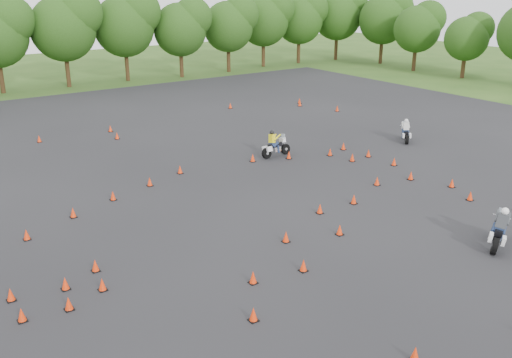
# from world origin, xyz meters

# --- Properties ---
(ground) EXTENTS (140.00, 140.00, 0.00)m
(ground) POSITION_xyz_m (0.00, 0.00, 0.00)
(ground) COLOR #2D5119
(ground) RESTS_ON ground
(asphalt_pad) EXTENTS (62.00, 62.00, 0.00)m
(asphalt_pad) POSITION_xyz_m (0.00, 6.00, 0.01)
(asphalt_pad) COLOR black
(asphalt_pad) RESTS_ON ground
(treeline) EXTENTS (87.26, 32.23, 10.01)m
(treeline) POSITION_xyz_m (1.49, 34.72, 4.57)
(treeline) COLOR #224413
(treeline) RESTS_ON ground
(traffic_cones) EXTENTS (36.40, 33.06, 0.45)m
(traffic_cones) POSITION_xyz_m (-0.13, 5.54, 0.23)
(traffic_cones) COLOR #EE330A
(traffic_cones) RESTS_ON asphalt_pad
(rider_grey) EXTENTS (2.35, 1.80, 1.79)m
(rider_grey) POSITION_xyz_m (5.14, -5.50, 0.90)
(rider_grey) COLOR #373A3E
(rider_grey) RESTS_ON ground
(rider_yellow) EXTENTS (2.15, 0.75, 1.64)m
(rider_yellow) POSITION_xyz_m (5.39, 9.44, 0.82)
(rider_yellow) COLOR yellow
(rider_yellow) RESTS_ON ground
(rider_white) EXTENTS (1.80, 1.93, 1.56)m
(rider_white) POSITION_xyz_m (14.51, 7.24, 0.79)
(rider_white) COLOR beige
(rider_white) RESTS_ON ground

